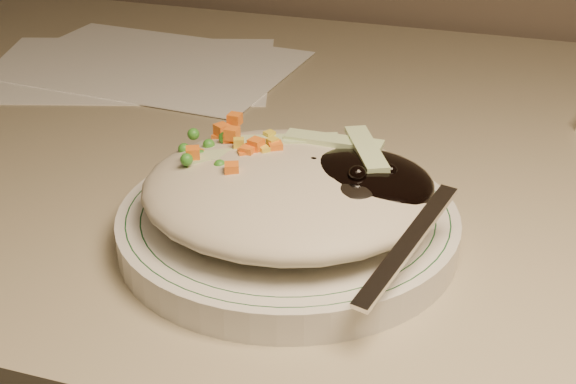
% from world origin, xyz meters
% --- Properties ---
extents(desk, '(1.40, 0.70, 0.74)m').
position_xyz_m(desk, '(0.00, 1.38, 0.54)').
color(desk, gray).
rests_on(desk, ground).
extents(plate, '(0.23, 0.23, 0.02)m').
position_xyz_m(plate, '(-0.11, 1.20, 0.75)').
color(plate, silver).
rests_on(plate, desk).
extents(plate_rim, '(0.22, 0.22, 0.00)m').
position_xyz_m(plate_rim, '(-0.11, 1.20, 0.76)').
color(plate_rim, '#144723').
rests_on(plate_rim, plate).
extents(meal, '(0.21, 0.19, 0.05)m').
position_xyz_m(meal, '(-0.10, 1.20, 0.78)').
color(meal, '#AFA58E').
rests_on(meal, plate).
extents(papers, '(0.35, 0.29, 0.00)m').
position_xyz_m(papers, '(-0.37, 1.49, 0.74)').
color(papers, white).
rests_on(papers, desk).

